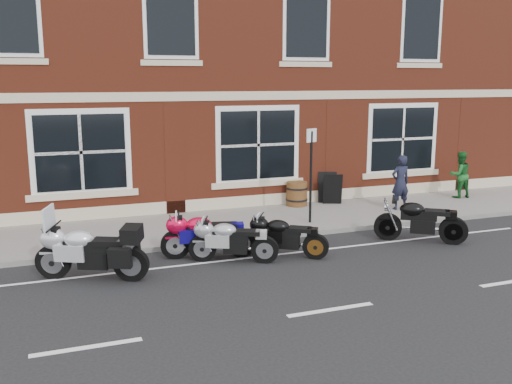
% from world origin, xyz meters
% --- Properties ---
extents(ground, '(80.00, 80.00, 0.00)m').
position_xyz_m(ground, '(0.00, 0.00, 0.00)').
color(ground, black).
rests_on(ground, ground).
extents(sidewalk, '(30.00, 3.00, 0.12)m').
position_xyz_m(sidewalk, '(0.00, 3.00, 0.06)').
color(sidewalk, slate).
rests_on(sidewalk, ground).
extents(kerb, '(30.00, 0.16, 0.12)m').
position_xyz_m(kerb, '(0.00, 1.42, 0.06)').
color(kerb, slate).
rests_on(kerb, ground).
extents(pub_building, '(24.00, 12.00, 12.00)m').
position_xyz_m(pub_building, '(0.00, 10.50, 6.00)').
color(pub_building, maroon).
rests_on(pub_building, ground).
extents(moto_touring_silver, '(2.10, 1.10, 1.49)m').
position_xyz_m(moto_touring_silver, '(-3.72, 0.01, 0.60)').
color(moto_touring_silver, black).
rests_on(moto_touring_silver, ground).
extents(moto_sport_red, '(2.05, 0.62, 0.94)m').
position_xyz_m(moto_sport_red, '(-1.20, 0.57, 0.54)').
color(moto_sport_red, black).
rests_on(moto_sport_red, ground).
extents(moto_sport_black, '(1.61, 1.17, 0.85)m').
position_xyz_m(moto_sport_black, '(0.45, 0.03, 0.49)').
color(moto_sport_black, black).
rests_on(moto_sport_black, ground).
extents(moto_sport_silver, '(1.80, 0.93, 0.87)m').
position_xyz_m(moto_sport_silver, '(-0.77, 0.08, 0.50)').
color(moto_sport_silver, black).
rests_on(moto_sport_silver, ground).
extents(moto_naked_black, '(1.86, 1.38, 0.98)m').
position_xyz_m(moto_naked_black, '(3.93, -0.01, 0.57)').
color(moto_naked_black, black).
rests_on(moto_naked_black, ground).
extents(pedestrian_left, '(0.59, 0.39, 1.60)m').
position_xyz_m(pedestrian_left, '(5.25, 2.71, 0.92)').
color(pedestrian_left, black).
rests_on(pedestrian_left, sidewalk).
extents(pedestrian_right, '(0.77, 0.62, 1.49)m').
position_xyz_m(pedestrian_right, '(8.02, 3.48, 0.87)').
color(pedestrian_right, '#195721').
rests_on(pedestrian_right, sidewalk).
extents(a_board_sign, '(0.67, 0.56, 0.95)m').
position_xyz_m(a_board_sign, '(3.72, 4.14, 0.60)').
color(a_board_sign, black).
rests_on(a_board_sign, sidewalk).
extents(barrel_planter, '(0.65, 0.65, 0.73)m').
position_xyz_m(barrel_planter, '(2.63, 4.21, 0.48)').
color(barrel_planter, '#523B16').
rests_on(barrel_planter, sidewalk).
extents(parking_sign, '(0.34, 0.15, 2.49)m').
position_xyz_m(parking_sign, '(2.11, 2.20, 1.56)').
color(parking_sign, black).
rests_on(parking_sign, sidewalk).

